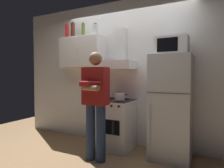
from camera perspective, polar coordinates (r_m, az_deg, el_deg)
ground_plane at (r=3.43m, az=-0.00°, el=-19.55°), size 7.00×7.00×0.00m
back_wall_tiled at (r=3.73m, az=4.14°, el=3.40°), size 4.80×0.10×2.70m
upper_cabinet at (r=3.97m, az=-8.68°, el=9.10°), size 0.90×0.37×0.60m
stove_oven at (r=3.53m, az=1.11°, el=-11.54°), size 0.60×0.62×0.87m
range_hood at (r=3.56m, az=2.01°, el=7.45°), size 0.60×0.44×0.75m
refrigerator at (r=3.18m, az=16.87°, el=-6.45°), size 0.60×0.62×1.60m
microwave at (r=3.19m, az=17.12°, el=10.52°), size 0.48×0.37×0.28m
person_standing at (r=2.95m, az=-4.87°, el=-5.07°), size 0.38×0.33×1.64m
cooking_pot at (r=3.29m, az=2.27°, el=-3.76°), size 0.28×0.18×0.11m
bottle_olive_oil at (r=4.04m, az=-8.41°, el=15.23°), size 0.06×0.06×0.28m
bottle_canister_steel at (r=3.85m, az=-4.89°, el=15.51°), size 0.10×0.10×0.23m
bottle_soda_red at (r=4.24m, az=-13.00°, el=14.70°), size 0.07×0.07×0.30m
bottle_rum_dark at (r=4.16m, az=-11.35°, el=15.08°), size 0.08×0.08×0.31m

